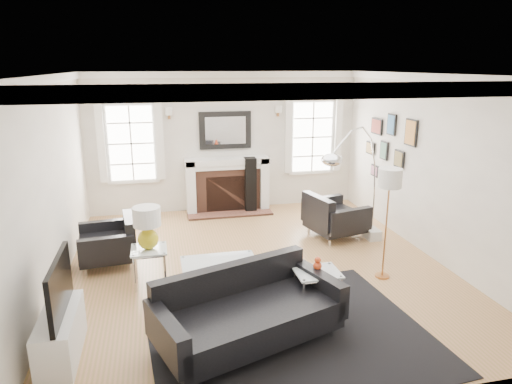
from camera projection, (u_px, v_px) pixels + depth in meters
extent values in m
plane|color=olive|center=(257.00, 267.00, 6.84)|extent=(6.00, 6.00, 0.00)
cube|color=silver|center=(225.00, 142.00, 9.29)|extent=(5.50, 0.04, 2.80)
cube|color=silver|center=(340.00, 262.00, 3.64)|extent=(5.50, 0.04, 2.80)
cube|color=silver|center=(50.00, 187.00, 5.89)|extent=(0.04, 6.00, 2.80)
cube|color=silver|center=(431.00, 167.00, 7.04)|extent=(0.04, 6.00, 2.80)
cube|color=white|center=(258.00, 74.00, 6.09)|extent=(5.50, 6.00, 0.02)
cube|color=white|center=(258.00, 79.00, 6.10)|extent=(5.50, 6.00, 0.12)
cube|color=white|center=(191.00, 187.00, 9.17)|extent=(0.18, 0.38, 1.10)
cube|color=white|center=(263.00, 183.00, 9.48)|extent=(0.18, 0.38, 1.10)
cube|color=white|center=(227.00, 161.00, 9.19)|extent=(1.70, 0.38, 0.12)
cube|color=white|center=(227.00, 166.00, 9.22)|extent=(1.50, 0.34, 0.10)
cube|color=brown|center=(227.00, 189.00, 9.37)|extent=(1.30, 0.30, 0.90)
cube|color=black|center=(228.00, 194.00, 9.30)|extent=(0.90, 0.10, 0.76)
cube|color=brown|center=(230.00, 213.00, 9.23)|extent=(1.70, 0.50, 0.04)
cube|color=black|center=(225.00, 130.00, 9.18)|extent=(1.05, 0.06, 0.75)
cube|color=white|center=(226.00, 130.00, 9.15)|extent=(0.82, 0.02, 0.55)
cube|color=white|center=(131.00, 143.00, 8.86)|extent=(1.00, 0.05, 1.60)
cube|color=white|center=(131.00, 144.00, 8.83)|extent=(0.84, 0.02, 1.44)
cube|color=white|center=(101.00, 143.00, 8.64)|extent=(0.14, 0.05, 1.55)
cube|color=white|center=(160.00, 141.00, 8.87)|extent=(0.14, 0.05, 1.55)
cube|color=white|center=(312.00, 137.00, 9.63)|extent=(1.00, 0.05, 1.60)
cube|color=white|center=(312.00, 137.00, 9.60)|extent=(0.84, 0.02, 1.44)
cube|color=white|center=(288.00, 136.00, 9.41)|extent=(0.14, 0.05, 1.55)
cube|color=white|center=(338.00, 135.00, 9.64)|extent=(0.14, 0.05, 1.55)
cube|color=black|center=(411.00, 133.00, 7.48)|extent=(0.03, 0.34, 0.44)
cube|color=#C27C33|center=(410.00, 133.00, 7.47)|extent=(0.01, 0.29, 0.39)
cube|color=black|center=(392.00, 125.00, 8.07)|extent=(0.03, 0.28, 0.38)
cube|color=#366595|center=(391.00, 125.00, 8.07)|extent=(0.01, 0.23, 0.33)
cube|color=black|center=(377.00, 126.00, 8.62)|extent=(0.03, 0.40, 0.30)
cube|color=#95382D|center=(376.00, 126.00, 8.61)|extent=(0.01, 0.35, 0.25)
cube|color=black|center=(399.00, 159.00, 7.89)|extent=(0.03, 0.30, 0.30)
cube|color=olive|center=(398.00, 159.00, 7.89)|extent=(0.01, 0.25, 0.25)
cube|color=black|center=(384.00, 150.00, 8.40)|extent=(0.03, 0.26, 0.34)
cube|color=#45735B|center=(383.00, 150.00, 8.39)|extent=(0.01, 0.21, 0.29)
cube|color=black|center=(370.00, 148.00, 8.93)|extent=(0.03, 0.32, 0.24)
cube|color=#9D7943|center=(370.00, 148.00, 8.92)|extent=(0.01, 0.27, 0.19)
cube|color=black|center=(390.00, 178.00, 8.23)|extent=(0.03, 0.24, 0.30)
cube|color=navy|center=(389.00, 178.00, 8.23)|extent=(0.01, 0.19, 0.25)
cube|color=black|center=(375.00, 171.00, 8.80)|extent=(0.03, 0.28, 0.22)
cube|color=#9B5A71|center=(374.00, 171.00, 8.80)|extent=(0.01, 0.23, 0.17)
cube|color=white|center=(61.00, 335.00, 4.67)|extent=(0.35, 1.00, 0.50)
cube|color=black|center=(60.00, 286.00, 4.53)|extent=(0.05, 1.00, 0.58)
cube|color=black|center=(289.00, 334.00, 5.12)|extent=(3.25, 2.79, 0.01)
cube|color=black|center=(250.00, 320.00, 4.87)|extent=(2.08, 1.47, 0.32)
cube|color=black|center=(231.00, 285.00, 5.13)|extent=(1.84, 0.76, 0.53)
cube|color=black|center=(167.00, 336.00, 4.36)|extent=(0.43, 0.89, 0.40)
cube|color=black|center=(318.00, 288.00, 5.30)|extent=(0.43, 0.89, 0.40)
cube|color=black|center=(107.00, 247.00, 6.86)|extent=(0.85, 0.85, 0.29)
cube|color=black|center=(129.00, 232.00, 6.91)|extent=(0.22, 0.78, 0.48)
cube|color=black|center=(105.00, 232.00, 7.18)|extent=(0.78, 0.20, 0.37)
cube|color=black|center=(107.00, 250.00, 6.47)|extent=(0.78, 0.20, 0.37)
cube|color=black|center=(335.00, 221.00, 7.98)|extent=(1.00, 1.00, 0.31)
cube|color=black|center=(318.00, 211.00, 7.77)|extent=(0.33, 0.84, 0.52)
cube|color=black|center=(350.00, 221.00, 7.59)|extent=(0.84, 0.31, 0.39)
cube|color=black|center=(322.00, 207.00, 8.31)|extent=(0.84, 0.31, 0.39)
cube|color=silver|center=(221.00, 269.00, 5.78)|extent=(0.98, 0.98, 0.02)
cylinder|color=silver|center=(189.00, 305.00, 5.32)|extent=(0.04, 0.04, 0.44)
cylinder|color=silver|center=(264.00, 297.00, 5.51)|extent=(0.04, 0.04, 0.44)
cylinder|color=silver|center=(184.00, 272.00, 6.17)|extent=(0.04, 0.04, 0.44)
cylinder|color=silver|center=(249.00, 266.00, 6.36)|extent=(0.04, 0.04, 0.44)
cube|color=silver|center=(149.00, 249.00, 6.17)|extent=(0.47, 0.47, 0.02)
cylinder|color=silver|center=(135.00, 274.00, 6.01)|extent=(0.04, 0.04, 0.52)
cylinder|color=silver|center=(165.00, 271.00, 6.09)|extent=(0.04, 0.04, 0.52)
cylinder|color=silver|center=(136.00, 262.00, 6.38)|extent=(0.04, 0.04, 0.52)
cylinder|color=silver|center=(164.00, 259.00, 6.46)|extent=(0.04, 0.04, 0.52)
cube|color=silver|center=(317.00, 272.00, 5.37)|extent=(0.52, 0.44, 0.02)
cylinder|color=silver|center=(303.00, 303.00, 5.23)|extent=(0.04, 0.04, 0.58)
cylinder|color=silver|center=(340.00, 299.00, 5.32)|extent=(0.04, 0.04, 0.58)
cylinder|color=silver|center=(294.00, 288.00, 5.57)|extent=(0.04, 0.04, 0.58)
cylinder|color=silver|center=(328.00, 285.00, 5.66)|extent=(0.04, 0.04, 0.58)
sphere|color=gold|center=(148.00, 239.00, 6.13)|extent=(0.28, 0.28, 0.28)
cylinder|color=gold|center=(148.00, 230.00, 6.09)|extent=(0.04, 0.04, 0.11)
cylinder|color=white|center=(147.00, 216.00, 6.04)|extent=(0.37, 0.37, 0.26)
sphere|color=red|center=(317.00, 266.00, 5.35)|extent=(0.10, 0.10, 0.10)
sphere|color=red|center=(318.00, 260.00, 5.33)|extent=(0.07, 0.07, 0.07)
cube|color=silver|center=(372.00, 234.00, 7.94)|extent=(0.22, 0.35, 0.18)
ellipsoid|color=silver|center=(332.00, 160.00, 6.27)|extent=(0.30, 0.30, 0.18)
cylinder|color=#B3743E|center=(382.00, 276.00, 6.51)|extent=(0.20, 0.20, 0.03)
cylinder|color=#B3743E|center=(386.00, 231.00, 6.32)|extent=(0.02, 0.02, 1.41)
cylinder|color=white|center=(390.00, 178.00, 6.12)|extent=(0.32, 0.32, 0.26)
cube|color=black|center=(250.00, 185.00, 9.28)|extent=(0.23, 0.23, 1.13)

